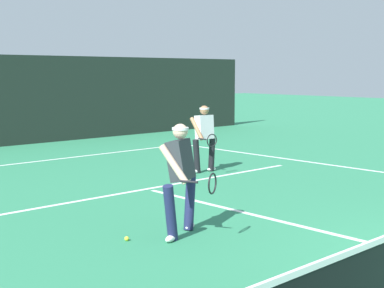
{
  "coord_description": "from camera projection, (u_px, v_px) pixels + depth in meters",
  "views": [
    {
      "loc": [
        -6.95,
        -2.27,
        2.34
      ],
      "look_at": [
        0.19,
        5.46,
        1.0
      ],
      "focal_mm": 53.37,
      "sensor_mm": 36.0,
      "label": 1
    }
  ],
  "objects": [
    {
      "name": "court_line_service",
      "position": [
        147.0,
        189.0,
        11.42
      ],
      "size": [
        8.56,
        0.1,
        0.01
      ],
      "primitive_type": "cube",
      "color": "white",
      "rests_on": "ground_plane"
    },
    {
      "name": "player_far",
      "position": [
        204.0,
        136.0,
        13.24
      ],
      "size": [
        0.83,
        0.84,
        1.56
      ],
      "rotation": [
        0.0,
        0.0,
        3.07
      ],
      "color": "black",
      "rests_on": "ground_plane"
    },
    {
      "name": "player_near",
      "position": [
        181.0,
        175.0,
        8.09
      ],
      "size": [
        0.94,
        0.99,
        1.62
      ],
      "rotation": [
        0.0,
        0.0,
        3.57
      ],
      "color": "#1E234C",
      "rests_on": "ground_plane"
    },
    {
      "name": "court_line_baseline_far",
      "position": [
        34.0,
        162.0,
        14.88
      ],
      "size": [
        10.5,
        0.1,
        0.01
      ],
      "primitive_type": "cube",
      "color": "white",
      "rests_on": "ground_plane"
    },
    {
      "name": "court_line_centre",
      "position": [
        280.0,
        221.0,
        8.96
      ],
      "size": [
        0.1,
        6.4,
        0.01
      ],
      "primitive_type": "cube",
      "color": "white",
      "rests_on": "ground_plane"
    },
    {
      "name": "tennis_ball",
      "position": [
        127.0,
        239.0,
        7.92
      ],
      "size": [
        0.07,
        0.07,
        0.07
      ],
      "primitive_type": "sphere",
      "color": "#D1E033",
      "rests_on": "ground_plane"
    }
  ]
}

